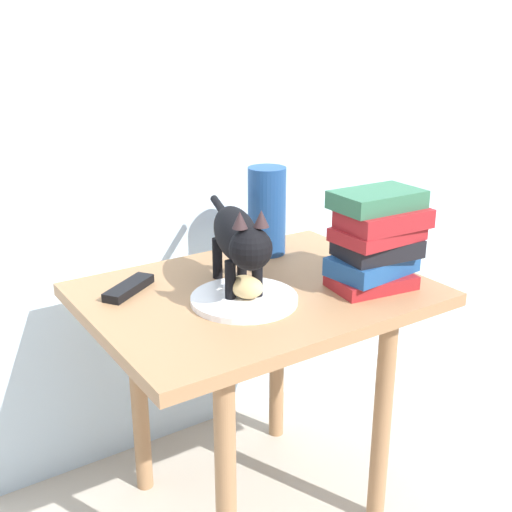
{
  "coord_description": "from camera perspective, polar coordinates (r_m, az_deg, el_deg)",
  "views": [
    {
      "loc": [
        -0.75,
        -1.14,
        1.18
      ],
      "look_at": [
        0.0,
        0.0,
        0.69
      ],
      "focal_mm": 44.62,
      "sensor_mm": 36.0,
      "label": 1
    }
  ],
  "objects": [
    {
      "name": "back_panel",
      "position": [
        1.72,
        -7.91,
        16.95
      ],
      "size": [
        4.0,
        0.04,
        2.2
      ],
      "primitive_type": "cube",
      "color": "silver",
      "rests_on": "ground"
    },
    {
      "name": "ground_plane",
      "position": [
        1.8,
        0.0,
        -21.1
      ],
      "size": [
        6.0,
        6.0,
        0.0
      ],
      "primitive_type": "plane",
      "color": "#B2A899"
    },
    {
      "name": "side_table",
      "position": [
        1.52,
        0.0,
        -6.1
      ],
      "size": [
        0.77,
        0.58,
        0.61
      ],
      "color": "#9E724C",
      "rests_on": "ground"
    },
    {
      "name": "cat",
      "position": [
        1.41,
        -1.6,
        1.64
      ],
      "size": [
        0.2,
        0.46,
        0.23
      ],
      "color": "black",
      "rests_on": "side_table"
    },
    {
      "name": "bread_roll",
      "position": [
        1.38,
        -0.9,
        -2.78
      ],
      "size": [
        0.09,
        0.1,
        0.05
      ],
      "primitive_type": "ellipsoid",
      "rotation": [
        0.0,
        0.0,
        1.97
      ],
      "color": "#E0BC7A",
      "rests_on": "plate"
    },
    {
      "name": "green_vase",
      "position": [
        1.68,
        0.97,
        4.06
      ],
      "size": [
        0.1,
        0.1,
        0.23
      ],
      "primitive_type": "cylinder",
      "color": "navy",
      "rests_on": "side_table"
    },
    {
      "name": "book_stack",
      "position": [
        1.48,
        10.76,
        1.46
      ],
      "size": [
        0.22,
        0.16,
        0.23
      ],
      "color": "maroon",
      "rests_on": "side_table"
    },
    {
      "name": "plate",
      "position": [
        1.4,
        -1.07,
        -3.89
      ],
      "size": [
        0.24,
        0.24,
        0.01
      ],
      "primitive_type": "cylinder",
      "color": "white",
      "rests_on": "side_table"
    },
    {
      "name": "tv_remote",
      "position": [
        1.48,
        -11.33,
        -2.82
      ],
      "size": [
        0.15,
        0.12,
        0.02
      ],
      "primitive_type": "cube",
      "rotation": [
        0.0,
        0.0,
        0.59
      ],
      "color": "black",
      "rests_on": "side_table"
    }
  ]
}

